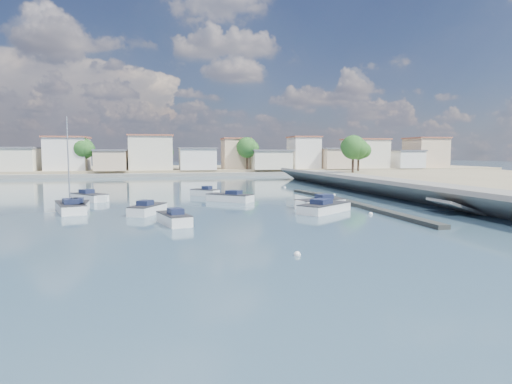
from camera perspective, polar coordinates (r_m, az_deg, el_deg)
The scene contains 17 objects.
ground at distance 70.77m, azimuth -2.17°, elevation 0.81°, with size 400.00×400.00×0.00m, color #2D4B5B.
seawall_walkway at distance 52.80m, azimuth 23.69°, elevation -0.16°, with size 5.00×90.00×1.80m, color slate.
breakwater at distance 46.71m, azimuth 12.31°, elevation -1.39°, with size 2.00×31.02×0.35m.
far_shore_land at distance 122.17m, azimuth -6.55°, elevation 2.98°, with size 160.00×40.00×1.40m, color gray.
far_shore_quay at distance 101.33m, azimuth -5.31°, elevation 2.36°, with size 160.00×2.50×0.80m, color slate.
far_town at distance 108.87m, azimuth -0.10°, elevation 4.97°, with size 113.01×12.80×8.35m.
shore_trees at distance 99.76m, azimuth -0.35°, elevation 5.68°, with size 74.56×38.32×7.92m.
motorboat_a at distance 33.75m, azimuth -10.99°, elevation -3.54°, with size 2.72×4.71×1.48m.
motorboat_b at distance 39.81m, azimuth -14.07°, elevation -2.27°, with size 3.53×4.70×1.48m.
motorboat_c at distance 48.57m, azimuth -3.78°, elevation -0.79°, with size 5.30×4.98×1.48m.
motorboat_d at distance 43.49m, azimuth 8.28°, elevation -1.54°, with size 5.67×3.49×1.48m.
motorboat_e at distance 43.86m, azimuth -22.59°, elevation -1.83°, with size 1.94×4.73×1.48m.
motorboat_f at distance 55.04m, azimuth -7.01°, elevation -0.10°, with size 3.66×3.54×1.48m.
motorboat_g at distance 52.35m, azimuth -21.19°, elevation -0.69°, with size 4.69×5.07×1.48m.
motorboat_h at distance 40.28m, azimuth 9.35°, elevation -2.09°, with size 6.01×5.36×1.48m.
sailboat at distance 43.73m, azimuth -23.58°, elevation -1.84°, with size 3.87×6.88×9.00m.
mooring_buoys at distance 48.49m, azimuth 5.50°, elevation -1.20°, with size 15.37×43.02×0.38m.
Camera 1 is at (-12.61, -29.42, 5.48)m, focal length 30.00 mm.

